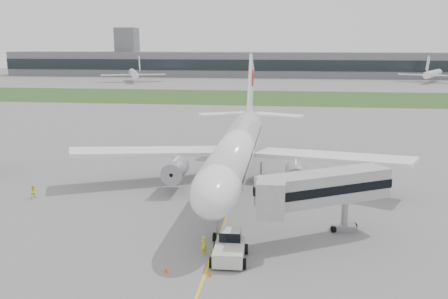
# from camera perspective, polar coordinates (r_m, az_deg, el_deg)

# --- Properties ---
(ground) EXTENTS (600.00, 600.00, 0.00)m
(ground) POSITION_cam_1_polar(r_m,az_deg,el_deg) (65.78, 1.08, -5.43)
(ground) COLOR gray
(ground) RESTS_ON ground
(apron_markings) EXTENTS (70.00, 70.00, 0.04)m
(apron_markings) POSITION_cam_1_polar(r_m,az_deg,el_deg) (61.06, 0.55, -6.84)
(apron_markings) COLOR yellow
(apron_markings) RESTS_ON ground
(grass_strip) EXTENTS (600.00, 50.00, 0.02)m
(grass_strip) POSITION_cam_1_polar(r_m,az_deg,el_deg) (183.51, 5.27, 5.95)
(grass_strip) COLOR #31521E
(grass_strip) RESTS_ON ground
(terminal_building) EXTENTS (320.00, 22.30, 14.00)m
(terminal_building) POSITION_cam_1_polar(r_m,az_deg,el_deg) (292.53, 6.17, 9.63)
(terminal_building) COLOR slate
(terminal_building) RESTS_ON ground
(control_tower) EXTENTS (12.00, 12.00, 56.00)m
(control_tower) POSITION_cam_1_polar(r_m,az_deg,el_deg) (310.47, -10.88, 8.34)
(control_tower) COLOR slate
(control_tower) RESTS_ON ground
(airliner) EXTENTS (48.13, 53.95, 17.88)m
(airliner) POSITION_cam_1_polar(r_m,az_deg,el_deg) (69.02, 1.55, 0.28)
(airliner) COLOR white
(airliner) RESTS_ON ground
(pushback_tug) EXTENTS (3.45, 4.97, 2.49)m
(pushback_tug) POSITION_cam_1_polar(r_m,az_deg,el_deg) (47.47, 0.65, -11.11)
(pushback_tug) COLOR silver
(pushback_tug) RESTS_ON ground
(jet_bridge) EXTENTS (14.32, 11.16, 7.15)m
(jet_bridge) POSITION_cam_1_polar(r_m,az_deg,el_deg) (51.56, 10.60, -4.51)
(jet_bridge) COLOR #B4B4B7
(jet_bridge) RESTS_ON ground
(safety_cone_left) EXTENTS (0.38, 0.38, 0.52)m
(safety_cone_left) POSITION_cam_1_polar(r_m,az_deg,el_deg) (45.56, -6.69, -13.47)
(safety_cone_left) COLOR orange
(safety_cone_left) RESTS_ON ground
(safety_cone_right) EXTENTS (0.39, 0.39, 0.53)m
(safety_cone_right) POSITION_cam_1_polar(r_m,az_deg,el_deg) (44.64, -1.61, -13.95)
(safety_cone_right) COLOR orange
(safety_cone_right) RESTS_ON ground
(ground_crew_near) EXTENTS (0.82, 0.80, 1.90)m
(ground_crew_near) POSITION_cam_1_polar(r_m,az_deg,el_deg) (48.43, -2.34, -10.88)
(ground_crew_near) COLOR yellow
(ground_crew_near) RESTS_ON ground
(ground_crew_far) EXTENTS (1.03, 1.04, 1.69)m
(ground_crew_far) POSITION_cam_1_polar(r_m,az_deg,el_deg) (69.64, -20.92, -4.52)
(ground_crew_far) COLOR yellow
(ground_crew_far) RESTS_ON ground
(distant_aircraft_left) EXTENTS (40.07, 37.89, 12.27)m
(distant_aircraft_left) POSITION_cam_1_polar(r_m,az_deg,el_deg) (258.31, -10.27, 7.62)
(distant_aircraft_left) COLOR white
(distant_aircraft_left) RESTS_ON ground
(distant_aircraft_right) EXTENTS (42.08, 40.31, 12.51)m
(distant_aircraft_right) POSITION_cam_1_polar(r_m,az_deg,el_deg) (270.67, 22.68, 7.08)
(distant_aircraft_right) COLOR white
(distant_aircraft_right) RESTS_ON ground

